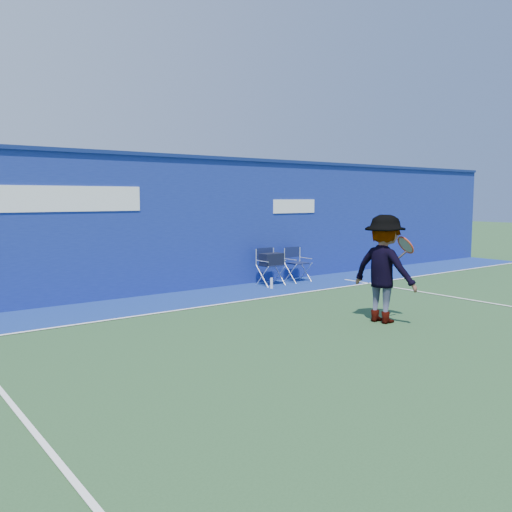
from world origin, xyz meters
TOP-DOWN VIEW (x-y plane):
  - ground at (0.00, 0.00)m, footprint 80.00×80.00m
  - stadium_wall at (-0.00, 5.20)m, footprint 24.00×0.50m
  - out_of_bounds_strip at (0.00, 4.10)m, footprint 24.00×1.80m
  - court_lines at (0.00, 0.60)m, footprint 24.00×12.00m
  - directors_chair_left at (2.42, 4.49)m, footprint 0.54×0.48m
  - directors_chair_right at (3.32, 4.53)m, footprint 0.52×0.47m
  - water_bottle at (2.11, 4.07)m, footprint 0.07×0.07m
  - tennis_player at (1.51, 0.27)m, footprint 0.97×1.26m

SIDE VIEW (x-z plane):
  - ground at x=0.00m, z-range 0.00..0.00m
  - out_of_bounds_strip at x=0.00m, z-range 0.00..0.01m
  - court_lines at x=0.00m, z-range 0.01..0.01m
  - water_bottle at x=2.11m, z-range 0.00..0.26m
  - directors_chair_right at x=3.32m, z-range -0.16..0.71m
  - directors_chair_left at x=2.42m, z-range -0.07..0.83m
  - tennis_player at x=1.51m, z-range 0.00..1.84m
  - stadium_wall at x=0.00m, z-range 0.01..3.09m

